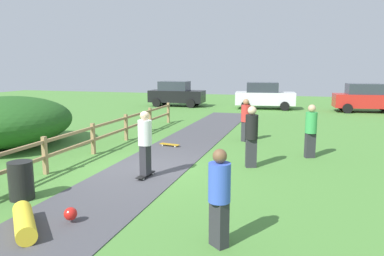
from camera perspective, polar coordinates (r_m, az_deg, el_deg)
ground_plane at (r=11.32m, az=-6.91°, el=-6.32°), size 60.00×60.00×0.00m
asphalt_path at (r=11.32m, az=-6.91°, el=-6.28°), size 2.40×28.00×0.02m
wooden_fence at (r=12.40m, az=-18.09°, el=-2.16°), size 0.12×18.12×1.10m
bush_large at (r=15.92m, az=-26.72°, el=0.88°), size 4.58×5.50×1.93m
trash_bin at (r=9.55m, az=-24.81°, el=-7.34°), size 0.56×0.56×0.90m
skater_riding at (r=10.23m, az=-7.25°, el=-1.94°), size 0.41×0.81×1.85m
skater_fallen at (r=7.80m, az=-23.86°, el=-12.97°), size 1.36×1.35×0.36m
skateboard_loose at (r=14.34m, az=-3.44°, el=-2.53°), size 0.82×0.35×0.08m
bystander_green at (r=13.06m, az=17.82°, el=-0.07°), size 0.50×0.50×1.81m
bystander_red at (r=15.36m, az=8.26°, el=1.52°), size 0.51×0.51×1.75m
bystander_blue at (r=6.37m, az=4.23°, el=-10.02°), size 0.54×0.54×1.72m
bystander_black at (r=11.38m, az=9.15°, el=-0.84°), size 0.48×0.48×1.89m
parked_car_black at (r=28.77m, az=-2.44°, el=5.28°), size 4.24×2.08×1.92m
parked_car_red at (r=27.56m, az=25.20°, el=4.20°), size 4.33×2.27×1.92m
parked_car_white at (r=27.35m, az=11.05°, el=4.90°), size 4.37×2.38×1.92m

